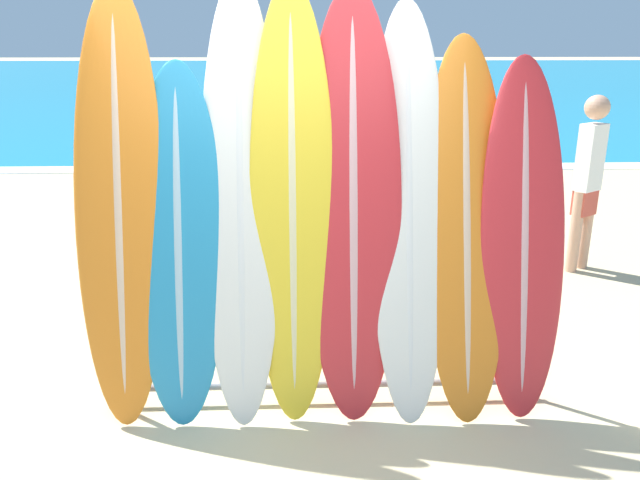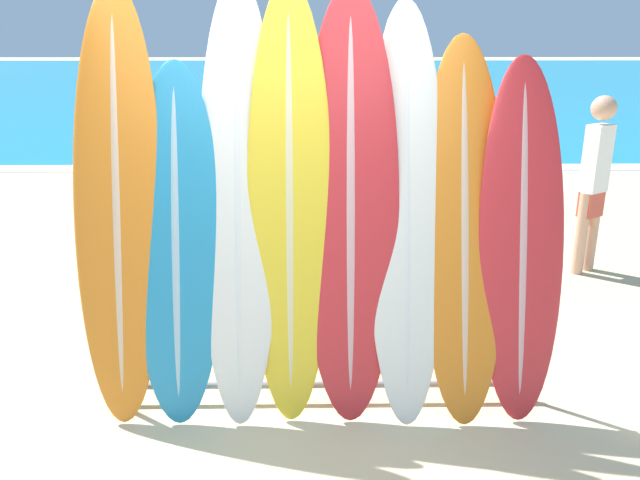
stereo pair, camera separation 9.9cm
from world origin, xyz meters
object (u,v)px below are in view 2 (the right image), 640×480
object	(u,v)px
surfboard_slot_6	(464,229)
person_far_left	(305,160)
surfboard_slot_2	(238,201)
surfboard_slot_7	(521,240)
surfboard_slot_1	(177,244)
surfboard_rack	(322,339)
person_near_water	(286,127)
person_mid_beach	(594,179)
surfboard_slot_5	(406,211)
surfboard_slot_3	(290,205)
person_far_right	(407,130)
surfboard_slot_4	(350,207)
surfboard_slot_0	(118,207)

from	to	relation	value
surfboard_slot_6	person_far_left	xyz separation A→B (m)	(-0.99, 3.79, -0.28)
surfboard_slot_2	person_far_left	bearing A→B (deg)	84.48
surfboard_slot_7	person_far_left	bearing A→B (deg)	109.06
surfboard_slot_1	surfboard_slot_2	world-z (taller)	surfboard_slot_2
surfboard_rack	person_near_water	bearing A→B (deg)	94.25
person_mid_beach	person_far_left	size ratio (longest dim) A/B	1.11
surfboard_slot_1	person_mid_beach	xyz separation A→B (m)	(3.51, 2.30, -0.12)
surfboard_slot_5	surfboard_slot_7	bearing A→B (deg)	-6.50
surfboard_slot_6	person_mid_beach	size ratio (longest dim) A/B	1.31
surfboard_slot_3	surfboard_slot_6	size ratio (longest dim) A/B	1.13
surfboard_slot_2	surfboard_slot_6	distance (m)	1.36
surfboard_slot_6	person_far_right	bearing A→B (deg)	84.83
surfboard_slot_2	surfboard_slot_4	xyz separation A→B (m)	(0.67, -0.02, -0.03)
surfboard_slot_1	person_far_left	xyz separation A→B (m)	(0.73, 3.84, -0.21)
surfboard_slot_5	person_near_water	xyz separation A→B (m)	(-0.96, 5.92, -0.28)
surfboard_rack	surfboard_slot_2	xyz separation A→B (m)	(-0.49, 0.11, 0.85)
surfboard_rack	surfboard_slot_3	size ratio (longest dim) A/B	1.05
surfboard_rack	surfboard_slot_5	size ratio (longest dim) A/B	1.09
surfboard_slot_0	surfboard_slot_1	size ratio (longest dim) A/B	1.21
surfboard_slot_7	person_far_left	xyz separation A→B (m)	(-1.32, 3.83, -0.22)
surfboard_slot_4	surfboard_slot_0	bearing A→B (deg)	-179.49
surfboard_slot_6	person_far_right	xyz separation A→B (m)	(0.54, 5.94, -0.22)
surfboard_slot_1	person_near_water	size ratio (longest dim) A/B	1.22
surfboard_slot_2	surfboard_slot_4	size ratio (longest dim) A/B	1.02
surfboard_slot_2	surfboard_slot_7	xyz separation A→B (m)	(1.69, -0.08, -0.23)
surfboard_slot_0	surfboard_slot_6	size ratio (longest dim) A/B	1.13
surfboard_rack	surfboard_slot_0	bearing A→B (deg)	176.45
surfboard_slot_4	surfboard_slot_6	bearing A→B (deg)	-0.88
person_near_water	surfboard_rack	bearing A→B (deg)	-26.56
surfboard_slot_5	person_far_right	bearing A→B (deg)	81.50
person_near_water	surfboard_slot_4	bearing A→B (deg)	-24.86
surfboard_slot_1	surfboard_slot_7	xyz separation A→B (m)	(2.05, 0.00, 0.01)
surfboard_slot_7	person_near_water	world-z (taller)	surfboard_slot_7
surfboard_slot_1	surfboard_slot_3	world-z (taller)	surfboard_slot_3
surfboard_slot_0	surfboard_rack	bearing A→B (deg)	-3.55
surfboard_slot_5	person_near_water	bearing A→B (deg)	99.18
surfboard_slot_2	person_far_left	xyz separation A→B (m)	(0.36, 3.76, -0.45)
surfboard_slot_5	surfboard_slot_3	bearing A→B (deg)	-177.51
surfboard_slot_5	surfboard_slot_0	bearing A→B (deg)	-178.88
person_far_right	surfboard_slot_0	bearing A→B (deg)	83.25
person_far_left	person_far_right	size ratio (longest dim) A/B	0.94
surfboard_slot_5	person_far_right	xyz separation A→B (m)	(0.88, 5.91, -0.33)
surfboard_slot_0	person_mid_beach	world-z (taller)	surfboard_slot_0
surfboard_rack	surfboard_slot_1	distance (m)	1.06
surfboard_slot_0	surfboard_slot_2	xyz separation A→B (m)	(0.70, 0.03, 0.02)
surfboard_slot_4	surfboard_slot_1	bearing A→B (deg)	-176.76
surfboard_slot_2	person_far_right	distance (m)	6.22
surfboard_slot_0	person_far_left	bearing A→B (deg)	74.28
surfboard_slot_4	surfboard_slot_6	distance (m)	0.70
surfboard_slot_2	surfboard_slot_7	distance (m)	1.70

